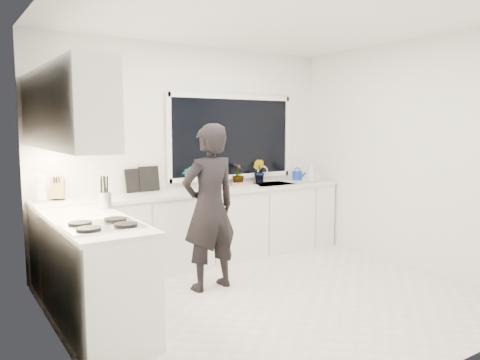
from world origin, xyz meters
TOP-DOWN VIEW (x-y plane):
  - floor at (0.00, 0.00)m, footprint 4.00×3.50m
  - wall_back at (0.00, 1.76)m, footprint 4.00×0.02m
  - wall_left at (-2.01, 0.00)m, footprint 0.02×3.50m
  - wall_right at (2.01, 0.00)m, footprint 0.02×3.50m
  - ceiling at (0.00, 0.00)m, footprint 4.00×3.50m
  - window at (0.60, 1.73)m, footprint 1.80×0.02m
  - base_cabinets_back at (0.00, 1.45)m, footprint 3.92×0.58m
  - base_cabinets_left at (-1.67, 0.35)m, footprint 0.58×1.60m
  - countertop_back at (0.00, 1.44)m, footprint 3.94×0.62m
  - countertop_left at (-1.67, 0.35)m, footprint 0.62×1.60m
  - upper_cabinets at (-1.79, 0.70)m, footprint 0.34×2.10m
  - sink at (1.05, 1.45)m, footprint 0.58×0.42m
  - faucet at (1.05, 1.65)m, footprint 0.03×0.03m
  - stovetop at (-1.69, -0.00)m, footprint 0.56×0.48m
  - person at (-0.40, 0.59)m, footprint 0.66×0.45m
  - pizza_tray at (0.48, 1.42)m, footprint 0.49×0.38m
  - pizza at (0.48, 1.42)m, footprint 0.44×0.34m
  - watering_can at (1.64, 1.61)m, footprint 0.14×0.14m
  - paper_towel_roll at (-1.85, 1.55)m, footprint 0.12×0.12m
  - knife_block at (-1.67, 1.59)m, footprint 0.16×0.14m
  - utensil_crock at (-1.42, 0.80)m, footprint 0.16×0.16m
  - picture_frame_large at (-0.79, 1.69)m, footprint 0.22×0.04m
  - picture_frame_small at (-0.60, 1.69)m, footprint 0.25×0.03m
  - herb_plants at (0.42, 1.61)m, footprint 1.22×0.34m
  - soap_bottles at (1.66, 1.30)m, footprint 0.21×0.14m

SIDE VIEW (x-z plane):
  - floor at x=0.00m, z-range -0.02..0.00m
  - base_cabinets_back at x=0.00m, z-range 0.00..0.88m
  - base_cabinets_left at x=-1.67m, z-range 0.00..0.88m
  - person at x=-0.40m, z-range 0.00..1.72m
  - sink at x=1.05m, z-range 0.80..0.94m
  - countertop_back at x=0.00m, z-range 0.88..0.92m
  - countertop_left at x=-1.67m, z-range 0.88..0.92m
  - stovetop at x=-1.69m, z-range 0.92..0.95m
  - pizza_tray at x=0.48m, z-range 0.92..0.95m
  - pizza at x=0.48m, z-range 0.95..0.96m
  - watering_can at x=1.64m, z-range 0.92..1.05m
  - utensil_crock at x=-1.42m, z-range 0.92..1.08m
  - faucet at x=1.05m, z-range 0.92..1.14m
  - knife_block at x=-1.67m, z-range 0.92..1.14m
  - paper_towel_roll at x=-1.85m, z-range 0.92..1.18m
  - soap_bottles at x=1.66m, z-range 0.91..1.20m
  - picture_frame_large at x=-0.79m, z-range 0.92..1.20m
  - picture_frame_small at x=-0.60m, z-range 0.92..1.22m
  - herb_plants at x=0.42m, z-range 0.91..1.23m
  - wall_back at x=0.00m, z-range 0.00..2.70m
  - wall_left at x=-2.01m, z-range 0.00..2.70m
  - wall_right at x=2.01m, z-range 0.00..2.70m
  - window at x=0.60m, z-range 1.05..2.05m
  - upper_cabinets at x=-1.79m, z-range 1.50..2.20m
  - ceiling at x=0.00m, z-range 2.70..2.72m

